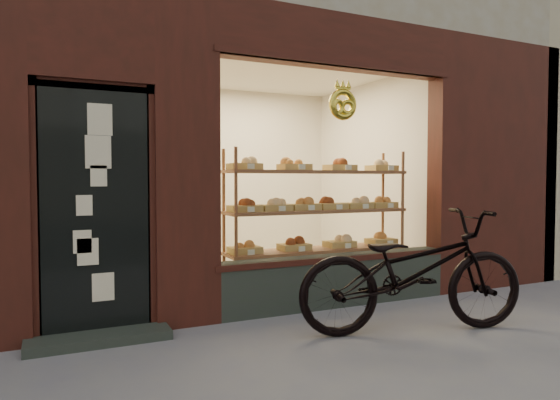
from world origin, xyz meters
TOP-DOWN VIEW (x-y plane):
  - ground at (0.00, 0.00)m, footprint 90.00×90.00m
  - display_shelf at (0.45, 2.55)m, footprint 2.20×0.45m
  - bicycle at (0.57, 1.03)m, footprint 2.21×1.23m

SIDE VIEW (x-z plane):
  - ground at x=0.00m, z-range 0.00..0.00m
  - bicycle at x=0.57m, z-range 0.00..1.10m
  - display_shelf at x=0.45m, z-range 0.02..1.72m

